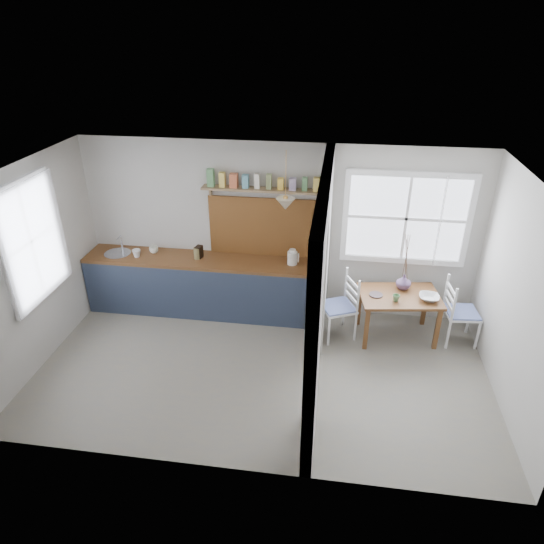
# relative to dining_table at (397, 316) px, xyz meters

# --- Properties ---
(floor) EXTENTS (5.80, 3.20, 0.01)m
(floor) POSITION_rel_dining_table_xyz_m (-1.78, -1.02, -0.34)
(floor) COLOR slate
(floor) RESTS_ON ground
(ceiling) EXTENTS (5.80, 3.20, 0.01)m
(ceiling) POSITION_rel_dining_table_xyz_m (-1.78, -1.02, 2.26)
(ceiling) COLOR beige
(ceiling) RESTS_ON walls
(walls) EXTENTS (5.81, 3.21, 2.60)m
(walls) POSITION_rel_dining_table_xyz_m (-1.78, -1.02, 0.96)
(walls) COLOR beige
(walls) RESTS_ON floor
(partition) EXTENTS (0.12, 3.20, 2.60)m
(partition) POSITION_rel_dining_table_xyz_m (-1.08, -0.97, 1.11)
(partition) COLOR beige
(partition) RESTS_ON floor
(kitchen_window) EXTENTS (0.10, 1.16, 1.50)m
(kitchen_window) POSITION_rel_dining_table_xyz_m (-4.65, -1.02, 1.31)
(kitchen_window) COLOR white
(kitchen_window) RESTS_ON walls
(nook_window) EXTENTS (1.76, 0.10, 1.30)m
(nook_window) POSITION_rel_dining_table_xyz_m (0.02, 0.54, 1.26)
(nook_window) COLOR white
(nook_window) RESTS_ON walls
(counter) EXTENTS (3.50, 0.60, 0.90)m
(counter) POSITION_rel_dining_table_xyz_m (-2.91, 0.30, 0.12)
(counter) COLOR brown
(counter) RESTS_ON floor
(sink) EXTENTS (0.40, 0.40, 0.02)m
(sink) POSITION_rel_dining_table_xyz_m (-4.21, 0.28, 0.55)
(sink) COLOR silver
(sink) RESTS_ON counter
(backsplash) EXTENTS (1.65, 0.03, 0.90)m
(backsplash) POSITION_rel_dining_table_xyz_m (-1.98, 0.55, 1.01)
(backsplash) COLOR brown
(backsplash) RESTS_ON walls
(shelf) EXTENTS (1.75, 0.20, 0.21)m
(shelf) POSITION_rel_dining_table_xyz_m (-1.98, 0.47, 1.67)
(shelf) COLOR #927755
(shelf) RESTS_ON walls
(pendant_lamp) EXTENTS (0.26, 0.26, 0.16)m
(pendant_lamp) POSITION_rel_dining_table_xyz_m (-1.63, 0.13, 1.54)
(pendant_lamp) COLOR beige
(pendant_lamp) RESTS_ON ceiling
(utensil_rail) EXTENTS (0.02, 0.50, 0.02)m
(utensil_rail) POSITION_rel_dining_table_xyz_m (-1.17, -0.12, 1.11)
(utensil_rail) COLOR silver
(utensil_rail) RESTS_ON partition
(dining_table) EXTENTS (1.18, 0.87, 0.68)m
(dining_table) POSITION_rel_dining_table_xyz_m (0.00, 0.00, 0.00)
(dining_table) COLOR brown
(dining_table) RESTS_ON floor
(chair_left) EXTENTS (0.59, 0.59, 0.97)m
(chair_left) POSITION_rel_dining_table_xyz_m (-0.84, -0.10, 0.14)
(chair_left) COLOR white
(chair_left) RESTS_ON floor
(chair_right) EXTENTS (0.48, 0.48, 0.96)m
(chair_right) POSITION_rel_dining_table_xyz_m (0.86, 0.01, 0.14)
(chair_right) COLOR white
(chair_right) RESTS_ON floor
(kettle) EXTENTS (0.24, 0.22, 0.23)m
(kettle) POSITION_rel_dining_table_xyz_m (-1.54, 0.30, 0.68)
(kettle) COLOR white
(kettle) RESTS_ON counter
(mug_a) EXTENTS (0.15, 0.15, 0.12)m
(mug_a) POSITION_rel_dining_table_xyz_m (-3.87, 0.20, 0.62)
(mug_a) COLOR white
(mug_a) RESTS_ON counter
(mug_b) EXTENTS (0.16, 0.16, 0.10)m
(mug_b) POSITION_rel_dining_table_xyz_m (-3.66, 0.38, 0.61)
(mug_b) COLOR white
(mug_b) RESTS_ON counter
(knife_block) EXTENTS (0.11, 0.13, 0.19)m
(knife_block) POSITION_rel_dining_table_xyz_m (-2.93, 0.31, 0.65)
(knife_block) COLOR black
(knife_block) RESTS_ON counter
(jar) EXTENTS (0.11, 0.11, 0.17)m
(jar) POSITION_rel_dining_table_xyz_m (-2.95, 0.28, 0.65)
(jar) COLOR olive
(jar) RESTS_ON counter
(towel_magenta) EXTENTS (0.02, 0.03, 0.55)m
(towel_magenta) POSITION_rel_dining_table_xyz_m (-1.20, -0.04, -0.07)
(towel_magenta) COLOR #DA134C
(towel_magenta) RESTS_ON counter
(towel_orange) EXTENTS (0.02, 0.03, 0.52)m
(towel_orange) POSITION_rel_dining_table_xyz_m (-1.20, -0.08, -0.09)
(towel_orange) COLOR orange
(towel_orange) RESTS_ON counter
(bowl) EXTENTS (0.29, 0.29, 0.07)m
(bowl) POSITION_rel_dining_table_xyz_m (0.38, -0.07, 0.37)
(bowl) COLOR silver
(bowl) RESTS_ON dining_table
(table_cup) EXTENTS (0.13, 0.13, 0.09)m
(table_cup) POSITION_rel_dining_table_xyz_m (-0.07, -0.17, 0.39)
(table_cup) COLOR #5A8656
(table_cup) RESTS_ON dining_table
(plate) EXTENTS (0.21, 0.21, 0.02)m
(plate) POSITION_rel_dining_table_xyz_m (-0.33, -0.05, 0.35)
(plate) COLOR #392B2C
(plate) RESTS_ON dining_table
(vase) EXTENTS (0.27, 0.27, 0.22)m
(vase) POSITION_rel_dining_table_xyz_m (0.06, 0.19, 0.45)
(vase) COLOR #5B4369
(vase) RESTS_ON dining_table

